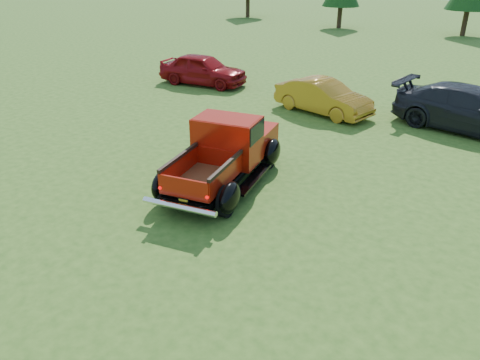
{
  "coord_description": "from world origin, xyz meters",
  "views": [
    {
      "loc": [
        5.97,
        -7.0,
        5.46
      ],
      "look_at": [
        0.34,
        0.2,
        1.02
      ],
      "focal_mm": 35.0,
      "sensor_mm": 36.0,
      "label": 1
    }
  ],
  "objects_px": {
    "show_car_red": "(203,69)",
    "show_car_grey": "(471,110)",
    "pickup_truck": "(228,150)",
    "show_car_yellow": "(323,97)"
  },
  "relations": [
    {
      "from": "pickup_truck",
      "to": "show_car_yellow",
      "type": "relative_size",
      "value": 1.29
    },
    {
      "from": "pickup_truck",
      "to": "show_car_yellow",
      "type": "distance_m",
      "value": 6.66
    },
    {
      "from": "show_car_red",
      "to": "show_car_grey",
      "type": "bearing_deg",
      "value": -97.2
    },
    {
      "from": "show_car_yellow",
      "to": "show_car_grey",
      "type": "distance_m",
      "value": 5.03
    },
    {
      "from": "show_car_red",
      "to": "show_car_grey",
      "type": "xyz_separation_m",
      "value": [
        11.28,
        0.9,
        0.05
      ]
    },
    {
      "from": "pickup_truck",
      "to": "show_car_red",
      "type": "xyz_separation_m",
      "value": [
        -7.22,
        7.03,
        -0.12
      ]
    },
    {
      "from": "show_car_red",
      "to": "show_car_yellow",
      "type": "relative_size",
      "value": 1.07
    },
    {
      "from": "show_car_grey",
      "to": "show_car_red",
      "type": "bearing_deg",
      "value": 98.09
    },
    {
      "from": "show_car_yellow",
      "to": "show_car_grey",
      "type": "bearing_deg",
      "value": -67.38
    },
    {
      "from": "show_car_red",
      "to": "show_car_yellow",
      "type": "distance_m",
      "value": 6.44
    }
  ]
}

